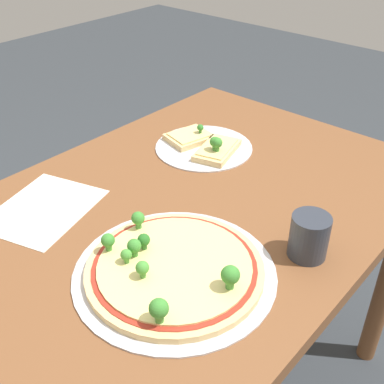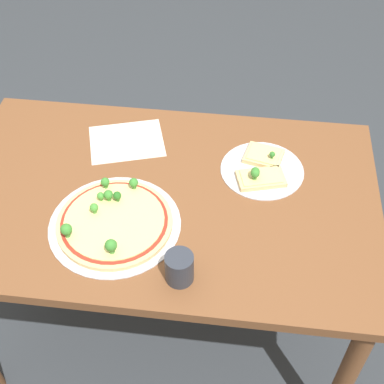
{
  "view_description": "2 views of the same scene",
  "coord_description": "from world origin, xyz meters",
  "px_view_note": "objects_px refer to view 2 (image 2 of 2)",
  "views": [
    {
      "loc": [
        0.62,
        0.62,
        1.42
      ],
      "look_at": [
        -0.09,
        0.0,
        0.79
      ],
      "focal_mm": 45.0,
      "sensor_mm": 36.0,
      "label": 1
    },
    {
      "loc": [
        -0.23,
        1.13,
        1.99
      ],
      "look_at": [
        -0.09,
        0.0,
        0.79
      ],
      "focal_mm": 50.0,
      "sensor_mm": 36.0,
      "label": 2
    }
  ],
  "objects_px": {
    "dining_table": "(164,214)",
    "pizza_tray_slice": "(262,168)",
    "drinking_cup": "(179,268)",
    "pizza_tray_whole": "(114,222)"
  },
  "relations": [
    {
      "from": "dining_table",
      "to": "drinking_cup",
      "type": "xyz_separation_m",
      "value": [
        -0.09,
        0.31,
        0.14
      ]
    },
    {
      "from": "pizza_tray_slice",
      "to": "drinking_cup",
      "type": "bearing_deg",
      "value": 64.83
    },
    {
      "from": "dining_table",
      "to": "drinking_cup",
      "type": "relative_size",
      "value": 14.52
    },
    {
      "from": "drinking_cup",
      "to": "pizza_tray_whole",
      "type": "bearing_deg",
      "value": -36.65
    },
    {
      "from": "drinking_cup",
      "to": "pizza_tray_slice",
      "type": "bearing_deg",
      "value": -115.17
    },
    {
      "from": "dining_table",
      "to": "pizza_tray_whole",
      "type": "xyz_separation_m",
      "value": [
        0.12,
        0.14,
        0.11
      ]
    },
    {
      "from": "dining_table",
      "to": "pizza_tray_whole",
      "type": "bearing_deg",
      "value": 48.86
    },
    {
      "from": "dining_table",
      "to": "pizza_tray_slice",
      "type": "height_order",
      "value": "pizza_tray_slice"
    },
    {
      "from": "pizza_tray_whole",
      "to": "pizza_tray_slice",
      "type": "relative_size",
      "value": 1.45
    },
    {
      "from": "dining_table",
      "to": "pizza_tray_slice",
      "type": "xyz_separation_m",
      "value": [
        -0.3,
        -0.14,
        0.11
      ]
    }
  ]
}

